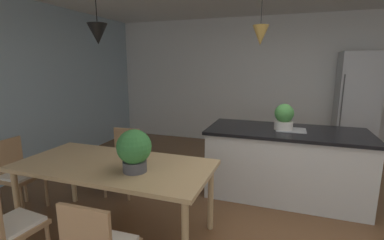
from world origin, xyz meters
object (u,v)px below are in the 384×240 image
object	(u,v)px
chair_window_end	(18,173)
refrigerator	(356,106)
dining_table	(114,170)
potted_plant_on_island	(284,117)
potted_plant_on_table	(134,149)
kitchen_island	(284,162)
chair_far_left	(123,159)
chair_near_left	(6,226)

from	to	relation	value
chair_window_end	refrigerator	distance (m)	5.43
refrigerator	dining_table	bearing A→B (deg)	-128.86
potted_plant_on_island	potted_plant_on_table	xyz separation A→B (m)	(-1.27, -1.56, -0.10)
dining_table	potted_plant_on_island	bearing A→B (deg)	42.68
kitchen_island	chair_window_end	bearing A→B (deg)	-153.95
dining_table	chair_far_left	world-z (taller)	chair_far_left
chair_near_left	kitchen_island	xyz separation A→B (m)	(2.06, 2.28, -0.01)
potted_plant_on_island	chair_near_left	bearing A→B (deg)	-131.51
dining_table	chair_window_end	size ratio (longest dim) A/B	2.26
chair_near_left	refrigerator	xyz separation A→B (m)	(3.24, 4.30, 0.50)
chair_window_end	refrigerator	world-z (taller)	refrigerator
chair_window_end	potted_plant_on_island	size ratio (longest dim) A/B	2.58
dining_table	kitchen_island	distance (m)	2.18
chair_window_end	chair_far_left	world-z (taller)	same
dining_table	kitchen_island	world-z (taller)	kitchen_island
chair_near_left	chair_window_end	bearing A→B (deg)	137.51
potted_plant_on_table	kitchen_island	bearing A→B (deg)	49.89
chair_near_left	potted_plant_on_island	bearing A→B (deg)	48.49
chair_far_left	potted_plant_on_island	world-z (taller)	potted_plant_on_island
dining_table	potted_plant_on_table	distance (m)	0.43
kitchen_island	potted_plant_on_island	distance (m)	0.61
refrigerator	kitchen_island	bearing A→B (deg)	-120.25
kitchen_island	refrigerator	size ratio (longest dim) A/B	1.03
chair_near_left	potted_plant_on_table	size ratio (longest dim) A/B	2.19
dining_table	kitchen_island	size ratio (longest dim) A/B	0.98
chair_window_end	chair_near_left	bearing A→B (deg)	-42.49
refrigerator	chair_far_left	bearing A→B (deg)	-140.88
potted_plant_on_island	potted_plant_on_table	world-z (taller)	potted_plant_on_island
potted_plant_on_table	dining_table	bearing A→B (deg)	160.54
dining_table	refrigerator	size ratio (longest dim) A/B	1.01
chair_far_left	refrigerator	distance (m)	4.20
chair_near_left	refrigerator	bearing A→B (deg)	52.99
refrigerator	chair_near_left	bearing A→B (deg)	-127.01
chair_near_left	potted_plant_on_island	xyz separation A→B (m)	(2.02, 2.28, 0.59)
potted_plant_on_island	dining_table	bearing A→B (deg)	-137.32
potted_plant_on_island	chair_window_end	bearing A→B (deg)	-153.61
chair_window_end	kitchen_island	distance (m)	3.31
chair_window_end	kitchen_island	size ratio (longest dim) A/B	0.43
refrigerator	potted_plant_on_table	distance (m)	4.35
chair_window_end	kitchen_island	bearing A→B (deg)	26.05
chair_window_end	potted_plant_on_island	world-z (taller)	potted_plant_on_island
chair_far_left	refrigerator	size ratio (longest dim) A/B	0.45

